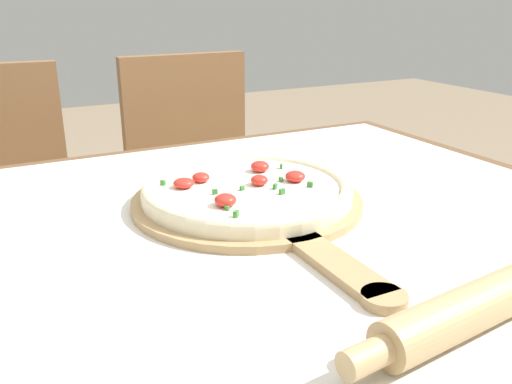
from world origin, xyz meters
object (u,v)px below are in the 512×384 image
at_px(rolling_pin, 496,297).
at_px(chair_right, 199,186).
at_px(pizza_peel, 253,205).
at_px(pizza, 247,189).

distance_m(rolling_pin, chair_right, 1.16).
bearing_deg(pizza_peel, rolling_pin, -77.79).
xyz_separation_m(rolling_pin, chair_right, (0.12, 1.12, -0.25)).
height_order(rolling_pin, chair_right, chair_right).
height_order(pizza_peel, pizza, pizza).
bearing_deg(rolling_pin, pizza_peel, 102.21).
xyz_separation_m(pizza, chair_right, (0.20, 0.73, -0.26)).
xyz_separation_m(pizza_peel, pizza, (-0.00, 0.02, 0.02)).
bearing_deg(chair_right, pizza, -106.12).
distance_m(pizza, rolling_pin, 0.40).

